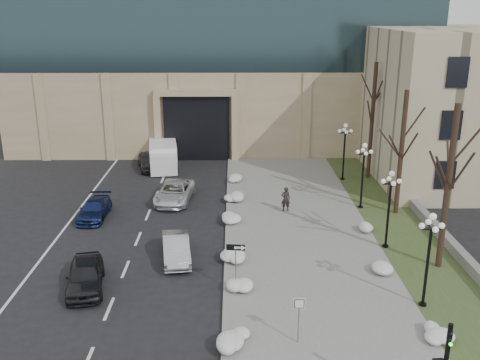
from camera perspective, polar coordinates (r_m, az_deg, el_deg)
The scene contains 29 objects.
sidewalk at distance 33.22m, azimuth 6.51°, elevation -6.08°, with size 9.00×40.00×0.12m, color gray.
curb at distance 32.96m, azimuth -1.32°, elevation -6.14°, with size 0.30×40.00×0.14m, color gray.
grass_strip at distance 34.63m, azimuth 17.30°, elevation -5.81°, with size 4.00×40.00×0.10m, color #374A25.
stone_wall at distance 36.90m, azimuth 19.39°, elevation -4.04°, with size 0.50×30.00×0.70m, color gray.
car_a at distance 28.22m, azimuth -16.19°, elevation -9.74°, with size 1.74×4.33×1.48m, color black.
car_b at distance 30.28m, azimuth -6.82°, elevation -7.26°, with size 1.45×4.15×1.37m, color #AFB3B7.
car_c at distance 37.24m, azimuth -15.28°, elevation -3.01°, with size 1.71×4.21×1.22m, color navy.
car_d at distance 39.19m, azimuth -6.97°, elevation -1.29°, with size 2.36×5.11×1.42m, color white.
car_e at distance 47.45m, azimuth -9.68°, elevation 2.02°, with size 1.74×4.33×1.47m, color #323338.
pedestrian at distance 36.84m, azimuth 4.89°, elevation -2.03°, with size 0.63×0.41×1.73m, color black.
box_truck at distance 47.98m, azimuth -8.18°, elevation 2.63°, with size 3.19×6.94×2.12m.
one_way_sign at distance 26.22m, azimuth -0.12°, elevation -7.81°, with size 0.96×0.27×2.56m.
keep_sign at distance 22.71m, azimuth 6.31°, elevation -13.72°, with size 0.47×0.07×2.20m.
snow_clump_b at distance 23.19m, azimuth -0.60°, elevation -16.75°, with size 1.10×1.60×0.36m, color white.
snow_clump_c at distance 27.05m, azimuth -0.11°, elevation -11.29°, with size 1.10×1.60×0.36m, color white.
snow_clump_d at distance 30.19m, azimuth -0.52°, elevation -8.01°, with size 1.10×1.60×0.36m, color white.
snow_clump_e at distance 35.08m, azimuth -0.89°, elevation -4.20°, with size 1.10×1.60×0.36m, color white.
snow_clump_f at distance 38.83m, azimuth -0.64°, elevation -1.98°, with size 1.10×1.60×0.36m, color white.
snow_clump_g at distance 42.97m, azimuth -0.99°, elevation -0.00°, with size 1.10×1.60×0.36m, color white.
snow_clump_h at distance 25.09m, azimuth 19.74°, elevation -14.99°, with size 1.10×1.60×0.36m, color white.
snow_clump_i at distance 29.46m, azimuth 15.72°, elevation -9.43°, with size 1.10×1.60×0.36m, color white.
snow_clump_j at distance 34.27m, azimuth 13.38°, elevation -5.27°, with size 1.10×1.60×0.36m, color white.
lamppost_a at distance 26.00m, azimuth 19.54°, elevation -6.82°, with size 1.18×1.18×4.76m.
lamppost_b at distance 31.71m, azimuth 15.67°, elevation -1.98°, with size 1.18×1.18×4.76m.
lamppost_c at distance 37.68m, azimuth 13.02°, elevation 1.36°, with size 1.18×1.18×4.76m.
lamppost_d at distance 43.80m, azimuth 11.09°, elevation 3.78°, with size 1.18×1.18×4.76m.
tree_near at distance 29.38m, azimuth 21.55°, elevation 1.50°, with size 3.20×3.20×9.00m.
tree_mid at distance 36.74m, azimuth 16.98°, elevation 4.55°, with size 3.20×3.20×8.50m.
tree_far at distance 44.16m, azimuth 14.03°, elevation 7.78°, with size 3.20×3.20×9.50m.
Camera 1 is at (-0.59, -16.11, 13.47)m, focal length 40.00 mm.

